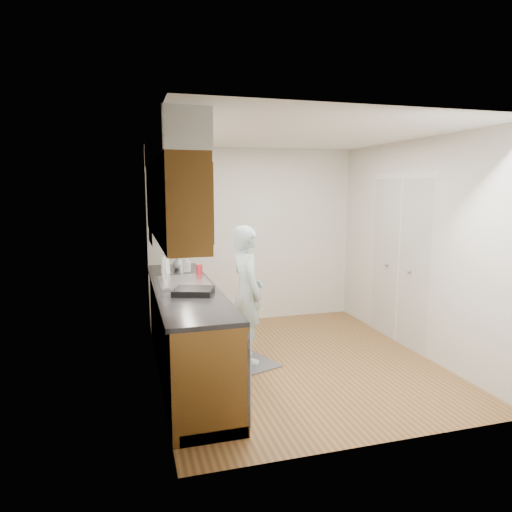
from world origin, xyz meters
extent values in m
plane|color=olive|center=(0.00, 0.00, 0.00)|extent=(3.50, 3.50, 0.00)
plane|color=white|center=(0.00, 0.00, 2.50)|extent=(3.50, 3.50, 0.00)
cube|color=silver|center=(-1.50, 0.00, 1.25)|extent=(0.02, 3.50, 2.50)
cube|color=silver|center=(1.50, 0.00, 1.25)|extent=(0.02, 3.50, 2.50)
cube|color=silver|center=(0.00, 1.75, 1.25)|extent=(3.00, 0.02, 2.50)
cube|color=brown|center=(-1.20, 0.00, 0.45)|extent=(0.60, 2.80, 0.90)
cube|color=black|center=(-1.21, 0.00, 0.92)|extent=(0.63, 2.80, 0.04)
cube|color=#B2B2B7|center=(-1.20, 0.20, 0.89)|extent=(0.48, 0.68, 0.14)
cube|color=#B2B2B7|center=(-1.20, 0.20, 0.94)|extent=(0.52, 0.72, 0.01)
cube|color=#B2B2B7|center=(-0.91, -1.10, 0.47)|extent=(0.03, 0.60, 0.80)
cube|color=brown|center=(-1.33, 0.00, 1.83)|extent=(0.33, 2.80, 0.75)
cube|color=silver|center=(-1.33, 0.00, 2.35)|extent=(0.35, 2.80, 0.30)
cube|color=#A5A5AA|center=(-1.27, 0.85, 1.37)|extent=(0.46, 0.75, 0.16)
cube|color=silver|center=(1.49, 0.30, 1.02)|extent=(0.02, 1.22, 2.05)
cube|color=#5D5D5F|center=(-0.51, 0.16, 0.01)|extent=(0.67, 0.86, 0.01)
imported|color=#A4C2C8|center=(-0.51, 0.16, 0.88)|extent=(0.46, 0.65, 1.73)
imported|color=silver|center=(-1.35, 0.64, 1.08)|extent=(0.13, 0.13, 0.29)
imported|color=silver|center=(-1.09, 0.82, 1.03)|extent=(0.11, 0.11, 0.18)
imported|color=silver|center=(-1.17, 1.02, 1.02)|extent=(0.18, 0.18, 0.17)
cylinder|color=red|center=(-0.98, 0.51, 1.00)|extent=(0.08, 0.08, 0.13)
cylinder|color=#A5A5AA|center=(-1.17, 0.62, 0.99)|extent=(0.08, 0.08, 0.10)
cube|color=black|center=(-1.18, -0.38, 0.97)|extent=(0.44, 0.41, 0.06)
camera|label=1|loc=(-1.77, -4.60, 1.95)|focal=32.00mm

